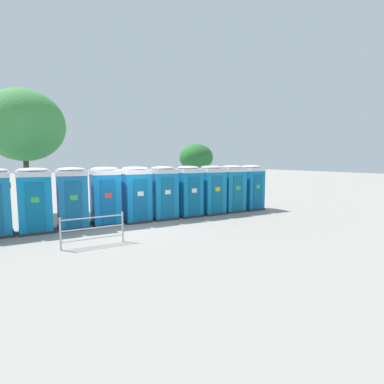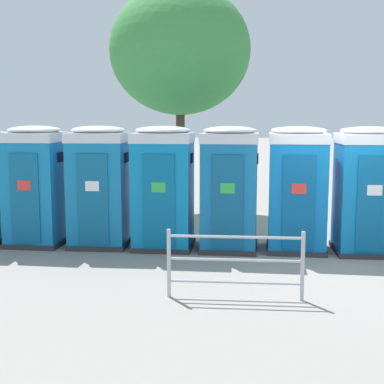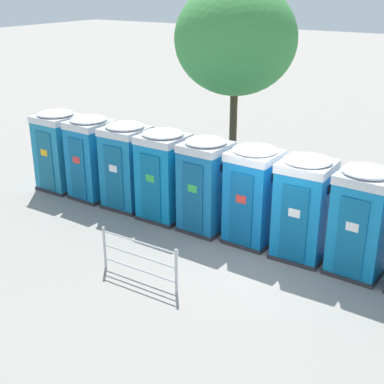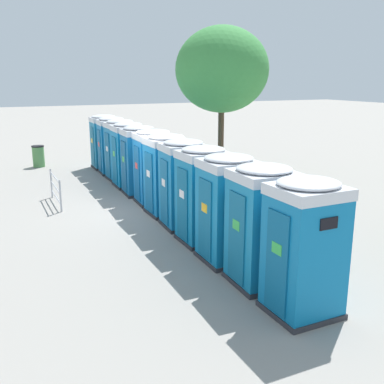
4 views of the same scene
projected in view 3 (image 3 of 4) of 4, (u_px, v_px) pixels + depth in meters
ground_plane at (264, 257)px, 13.01m from camera, size 120.00×120.00×0.00m
portapotty_0 at (59, 150)px, 16.83m from camera, size 1.23×1.22×2.54m
portapotty_1 at (91, 157)px, 16.15m from camera, size 1.22×1.25×2.54m
portapotty_2 at (126, 165)px, 15.46m from camera, size 1.22×1.21×2.54m
portapotty_3 at (163, 175)px, 14.72m from camera, size 1.25×1.22×2.54m
portapotty_4 at (205, 184)px, 14.01m from camera, size 1.21×1.25×2.54m
portapotty_5 at (253, 194)px, 13.36m from camera, size 1.24×1.25×2.54m
portapotty_6 at (304, 207)px, 12.61m from camera, size 1.22×1.21×2.54m
portapotty_7 at (361, 221)px, 11.91m from camera, size 1.26×1.26×2.54m
street_tree_1 at (236, 39)px, 16.82m from camera, size 3.89×3.89×6.30m
event_barrier at (139, 257)px, 11.82m from camera, size 2.06×0.06×1.05m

